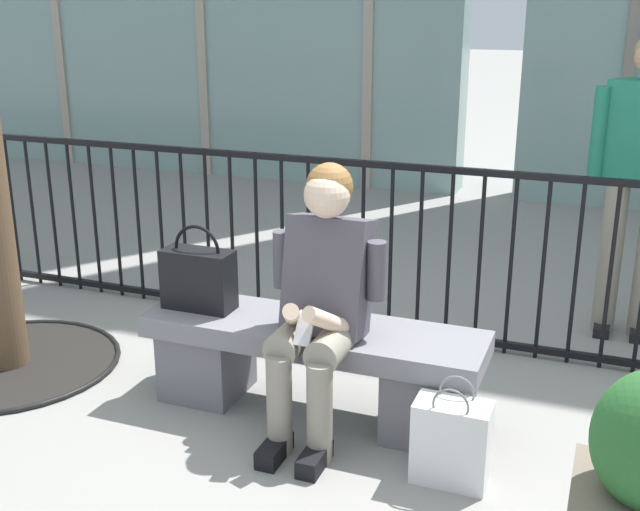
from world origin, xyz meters
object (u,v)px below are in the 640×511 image
object	(u,v)px
seated_person_with_phone	(321,295)
shopping_bag	(451,441)
handbag_on_bench	(198,278)
stone_bench	(312,359)

from	to	relation	value
seated_person_with_phone	shopping_bag	xyz separation A→B (m)	(0.64, -0.20, -0.47)
seated_person_with_phone	handbag_on_bench	bearing A→B (deg)	170.01
handbag_on_bench	shopping_bag	distance (m)	1.41
handbag_on_bench	shopping_bag	xyz separation A→B (m)	(1.31, -0.32, -0.42)
stone_bench	shopping_bag	distance (m)	0.80
stone_bench	shopping_bag	bearing A→B (deg)	-24.05
seated_person_with_phone	stone_bench	bearing A→B (deg)	126.03
shopping_bag	handbag_on_bench	bearing A→B (deg)	166.45
seated_person_with_phone	shopping_bag	bearing A→B (deg)	-17.21
stone_bench	shopping_bag	world-z (taller)	stone_bench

